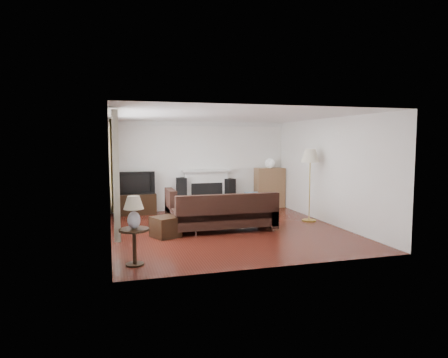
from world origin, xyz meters
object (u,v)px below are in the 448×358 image
object	(u,v)px
bookshelf	(270,188)
sectional_sofa	(224,213)
tv_stand	(135,204)
coffee_table	(214,210)
side_table	(135,247)
floor_lamp	(310,185)

from	to	relation	value
bookshelf	sectional_sofa	world-z (taller)	bookshelf
tv_stand	bookshelf	xyz separation A→B (m)	(3.91, 0.05, 0.31)
coffee_table	side_table	size ratio (longest dim) A/B	1.74
side_table	tv_stand	bearing A→B (deg)	86.32
tv_stand	coffee_table	xyz separation A→B (m)	(1.90, -1.08, -0.08)
tv_stand	sectional_sofa	xyz separation A→B (m)	(1.76, -2.53, 0.12)
sectional_sofa	bookshelf	bearing A→B (deg)	50.14
side_table	floor_lamp	bearing A→B (deg)	28.76
coffee_table	bookshelf	bearing A→B (deg)	17.83
bookshelf	side_table	world-z (taller)	bookshelf
floor_lamp	tv_stand	bearing A→B (deg)	152.20
sectional_sofa	floor_lamp	size ratio (longest dim) A/B	1.38
sectional_sofa	floor_lamp	bearing A→B (deg)	9.77
bookshelf	floor_lamp	bearing A→B (deg)	-86.32
bookshelf	coffee_table	distance (m)	2.33
coffee_table	side_table	distance (m)	4.07
coffee_table	floor_lamp	world-z (taller)	floor_lamp
sectional_sofa	side_table	size ratio (longest dim) A/B	4.16
coffee_table	floor_lamp	distance (m)	2.49
tv_stand	floor_lamp	world-z (taller)	floor_lamp
coffee_table	side_table	xyz separation A→B (m)	(-2.19, -3.43, 0.09)
sectional_sofa	floor_lamp	xyz separation A→B (m)	(2.29, 0.39, 0.49)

